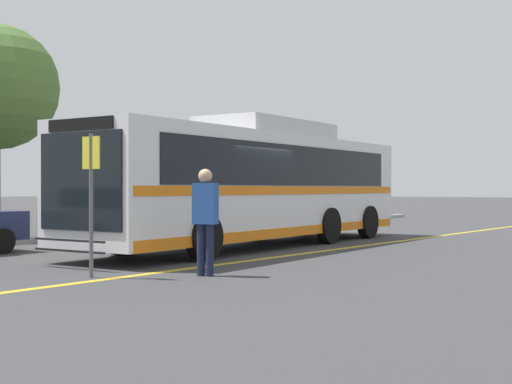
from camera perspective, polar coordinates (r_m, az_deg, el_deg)
ground_plane at (r=17.64m, az=-1.91°, el=-4.71°), size 220.00×220.00×0.00m
lane_strip_0 at (r=17.70m, az=5.68°, el=-4.68°), size 32.30×0.20×0.01m
curb_strip at (r=22.79m, az=-11.27°, el=-3.40°), size 40.30×0.36×0.15m
transit_bus at (r=18.90m, az=0.03°, el=0.75°), size 12.75×3.41×3.37m
pedestrian_0 at (r=12.50m, az=-4.08°, el=-1.78°), size 0.34×0.47×1.88m
bus_stop_sign at (r=12.54m, az=-13.05°, el=0.41°), size 0.07×0.40×2.48m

